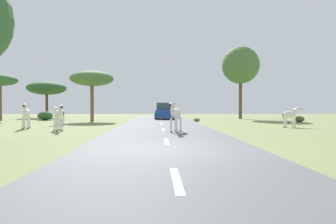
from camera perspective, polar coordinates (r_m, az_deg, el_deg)
ground_plane at (r=9.65m, az=0.34°, el=-7.40°), size 90.00×90.00×0.00m
road at (r=9.65m, az=0.09°, el=-7.25°), size 6.00×64.00×0.05m
lane_markings at (r=8.66m, az=0.34°, el=-8.03°), size 0.16×56.00×0.01m
zebra_0 at (r=15.81m, az=1.44°, el=-0.33°), size 0.90×1.66×1.64m
zebra_1 at (r=20.89m, az=-25.52°, el=-0.19°), size 0.78×1.72×1.66m
zebra_2 at (r=23.72m, az=-20.19°, el=-0.19°), size 1.40×1.18×1.54m
zebra_3 at (r=18.37m, az=-20.20°, el=-0.48°), size 1.04×1.53×1.58m
zebra_4 at (r=21.60m, az=22.38°, el=-0.50°), size 1.51×0.55×1.43m
car_0 at (r=32.22m, az=-0.58°, el=0.09°), size 2.25×4.45×1.74m
car_1 at (r=39.17m, az=0.14°, el=0.27°), size 2.15×4.40×1.74m
tree_0 at (r=35.12m, az=13.70°, el=8.66°), size 4.21×4.21×8.19m
tree_2 at (r=29.91m, az=-14.33°, el=6.16°), size 4.16×4.16×4.84m
tree_3 at (r=40.91m, az=-22.17°, el=4.23°), size 4.82×4.82×4.57m
tree_4 at (r=33.63m, az=-29.48°, el=5.26°), size 3.30×3.30×4.58m
bush_0 at (r=32.69m, az=-22.42°, el=-0.68°), size 1.49×1.34×0.89m
bush_1 at (r=29.20m, az=23.80°, el=-1.25°), size 0.89×0.80×0.54m
rock_0 at (r=27.17m, az=21.93°, el=-1.76°), size 0.39×0.34×0.21m
rock_1 at (r=27.92m, az=5.51°, el=-1.48°), size 0.64×0.48×0.33m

